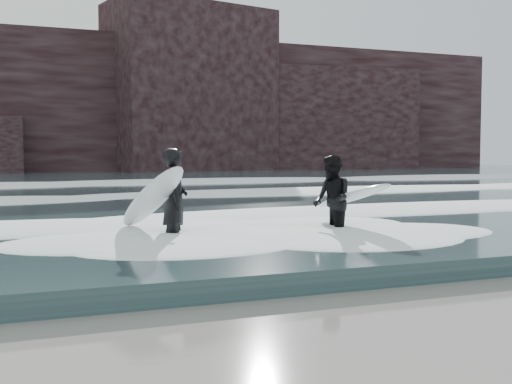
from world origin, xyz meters
TOP-DOWN VIEW (x-y plane):
  - sea at (0.00, 29.00)m, footprint 90.00×52.00m
  - headland at (0.00, 46.00)m, footprint 70.00×9.00m
  - foam_near at (0.00, 9.00)m, footprint 60.00×3.20m
  - foam_mid at (0.00, 16.00)m, footprint 60.00×4.00m
  - foam_far at (0.00, 25.00)m, footprint 60.00×4.80m
  - surfer_left at (-1.74, 6.97)m, footprint 1.22×2.18m
  - surfer_right at (1.28, 6.58)m, footprint 1.13×2.32m

SIDE VIEW (x-z plane):
  - sea at x=0.00m, z-range 0.00..0.30m
  - foam_near at x=0.00m, z-range 0.30..0.50m
  - foam_mid at x=0.00m, z-range 0.30..0.54m
  - foam_far at x=0.00m, z-range 0.30..0.60m
  - surfer_right at x=1.28m, z-range 0.01..1.67m
  - surfer_left at x=-1.74m, z-range 0.01..1.78m
  - headland at x=0.00m, z-range 0.00..10.00m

